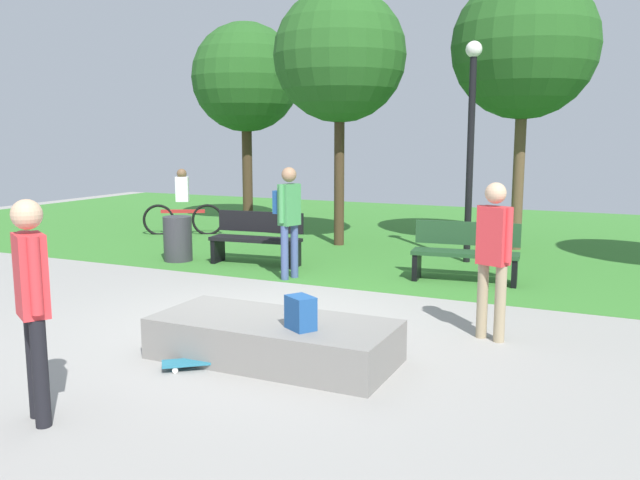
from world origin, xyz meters
TOP-DOWN VIEW (x-y plane):
  - ground_plane at (0.00, 0.00)m, footprint 28.00×28.00m
  - grass_lawn at (0.00, 8.07)m, footprint 26.60×11.86m
  - concrete_ledge at (0.75, -1.01)m, footprint 2.44×1.08m
  - backpack_on_ledge at (1.15, -1.20)m, footprint 0.34×0.32m
  - skater_performing_trick at (-0.21, -3.07)m, footprint 0.38×0.34m
  - skater_watching at (2.60, 0.57)m, footprint 0.41×0.30m
  - skateboard_by_ledge at (0.26, -1.51)m, footprint 0.75×0.66m
  - park_bench_near_lamppost at (1.69, 3.38)m, footprint 1.64×0.65m
  - park_bench_by_oak at (-1.91, 3.22)m, footprint 1.64×0.62m
  - tree_slender_maple at (-4.93, 7.92)m, footprint 2.69×2.69m
  - tree_leaning_ash at (1.94, 6.71)m, footprint 2.74×2.74m
  - tree_tall_oak at (-1.43, 5.71)m, footprint 2.62×2.62m
  - lamp_post at (1.36, 4.97)m, footprint 0.28×0.28m
  - trash_bin at (-3.36, 2.90)m, footprint 0.51×0.51m
  - pedestrian_with_backpack at (-0.87, 2.42)m, footprint 0.41×0.42m
  - cyclist_on_bicycle at (-5.21, 5.55)m, footprint 1.64×0.89m

SIDE VIEW (x-z plane):
  - ground_plane at x=0.00m, z-range 0.00..0.00m
  - grass_lawn at x=0.00m, z-range 0.00..0.01m
  - skateboard_by_ledge at x=0.26m, z-range 0.02..0.10m
  - concrete_ledge at x=0.75m, z-range 0.00..0.42m
  - trash_bin at x=-3.36m, z-range 0.00..0.80m
  - park_bench_near_lamppost at x=1.69m, z-range 0.03..0.94m
  - park_bench_by_oak at x=-1.91m, z-range 0.03..0.94m
  - backpack_on_ledge at x=1.15m, z-range 0.42..0.74m
  - cyclist_on_bicycle at x=-5.21m, z-range -0.13..1.39m
  - skater_watching at x=2.60m, z-range 0.15..1.89m
  - skater_performing_trick at x=-0.21m, z-range 0.16..1.92m
  - pedestrian_with_backpack at x=-0.87m, z-range 0.18..1.93m
  - lamp_post at x=1.36m, z-range 0.44..4.25m
  - tree_slender_maple at x=-4.93m, z-range 1.13..6.13m
  - tree_tall_oak at x=-1.43m, z-range 1.22..6.32m
  - tree_leaning_ash at x=1.94m, z-range 1.25..6.52m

